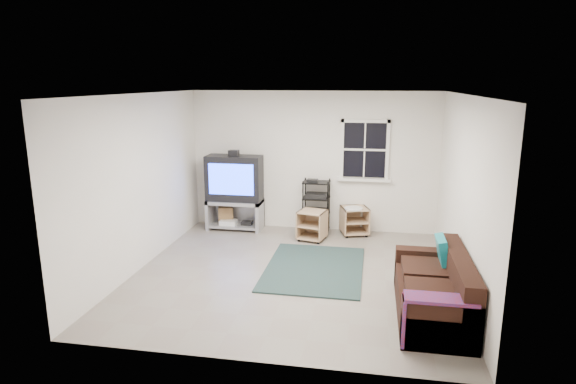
% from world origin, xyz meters
% --- Properties ---
extents(room, '(4.60, 4.62, 4.60)m').
position_xyz_m(room, '(0.95, 2.27, 1.48)').
color(room, slate).
rests_on(room, ground).
extents(tv_unit, '(1.03, 0.52, 1.52)m').
position_xyz_m(tv_unit, '(-1.45, 2.02, 0.83)').
color(tv_unit, '#97989F').
rests_on(tv_unit, ground).
extents(av_rack, '(0.50, 0.36, 0.99)m').
position_xyz_m(av_rack, '(0.10, 2.10, 0.43)').
color(av_rack, black).
rests_on(av_rack, ground).
extents(side_table_left, '(0.54, 0.54, 0.53)m').
position_xyz_m(side_table_left, '(0.09, 1.65, 0.28)').
color(side_table_left, tan).
rests_on(side_table_left, ground).
extents(side_table_right, '(0.58, 0.58, 0.54)m').
position_xyz_m(side_table_right, '(0.80, 2.07, 0.30)').
color(side_table_right, tan).
rests_on(side_table_right, ground).
extents(sofa, '(0.81, 1.82, 0.83)m').
position_xyz_m(sofa, '(1.90, -0.93, 0.29)').
color(sofa, black).
rests_on(sofa, ground).
extents(shag_rug, '(1.45, 1.99, 0.02)m').
position_xyz_m(shag_rug, '(0.29, 0.26, 0.01)').
color(shag_rug, black).
rests_on(shag_rug, ground).
extents(paper_bag, '(0.32, 0.25, 0.40)m').
position_xyz_m(paper_bag, '(-1.66, 2.08, 0.20)').
color(paper_bag, olive).
rests_on(paper_bag, ground).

